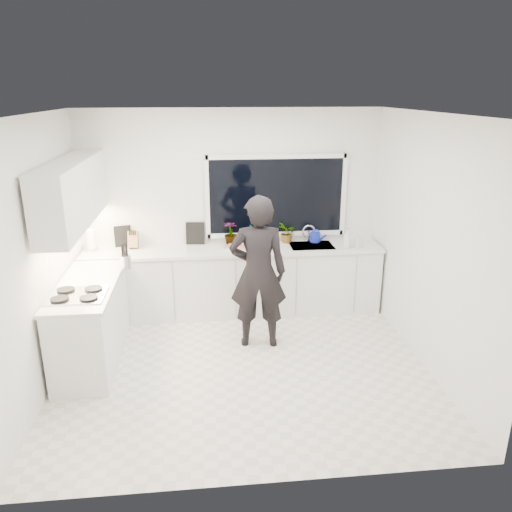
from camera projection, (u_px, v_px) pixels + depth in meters
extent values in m
cube|color=beige|center=(243.00, 367.00, 5.54)|extent=(4.00, 3.50, 0.02)
cube|color=white|center=(232.00, 211.00, 6.77)|extent=(4.00, 0.02, 2.70)
cube|color=white|center=(39.00, 257.00, 4.91)|extent=(0.02, 3.50, 2.70)
cube|color=white|center=(430.00, 244.00, 5.31)|extent=(0.02, 3.50, 2.70)
cube|color=white|center=(241.00, 113.00, 4.68)|extent=(4.00, 3.50, 0.02)
cube|color=black|center=(276.00, 196.00, 6.73)|extent=(1.80, 0.02, 1.00)
cube|color=white|center=(234.00, 282.00, 6.76)|extent=(3.92, 0.58, 0.88)
cube|color=white|center=(91.00, 323.00, 5.56)|extent=(0.58, 1.60, 0.88)
cube|color=silver|center=(234.00, 250.00, 6.61)|extent=(3.94, 0.62, 0.04)
cube|color=silver|center=(87.00, 285.00, 5.41)|extent=(0.62, 1.60, 0.04)
cube|color=white|center=(73.00, 193.00, 5.43)|extent=(0.34, 2.10, 0.70)
cube|color=silver|center=(311.00, 249.00, 6.73)|extent=(0.58, 0.42, 0.14)
cylinder|color=silver|center=(309.00, 234.00, 6.87)|extent=(0.03, 0.03, 0.22)
cube|color=black|center=(77.00, 295.00, 5.07)|extent=(0.56, 0.48, 0.03)
imported|color=black|center=(258.00, 273.00, 5.75)|extent=(0.70, 0.48, 1.82)
cube|color=silver|center=(243.00, 247.00, 6.59)|extent=(0.55, 0.49, 0.03)
cube|color=#AB2E16|center=(243.00, 246.00, 6.59)|extent=(0.50, 0.44, 0.01)
cylinder|color=#1224AD|center=(315.00, 237.00, 6.86)|extent=(0.16, 0.16, 0.13)
cylinder|color=white|center=(91.00, 241.00, 6.48)|extent=(0.13, 0.13, 0.26)
cube|color=#A06D4A|center=(133.00, 240.00, 6.58)|extent=(0.14, 0.11, 0.22)
cylinder|color=silver|center=(125.00, 262.00, 5.84)|extent=(0.17, 0.17, 0.16)
cube|color=black|center=(123.00, 236.00, 6.65)|extent=(0.22, 0.07, 0.28)
cube|color=black|center=(195.00, 233.00, 6.74)|extent=(0.25, 0.05, 0.30)
imported|color=#26662D|center=(231.00, 233.00, 6.71)|extent=(0.21, 0.21, 0.32)
imported|color=#26662D|center=(252.00, 234.00, 6.74)|extent=(0.17, 0.15, 0.28)
imported|color=#26662D|center=(287.00, 233.00, 6.79)|extent=(0.24, 0.27, 0.29)
imported|color=#D8BF66|center=(347.00, 238.00, 6.58)|extent=(0.13, 0.13, 0.28)
imported|color=#D8BF66|center=(358.00, 240.00, 6.61)|extent=(0.12, 0.12, 0.19)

